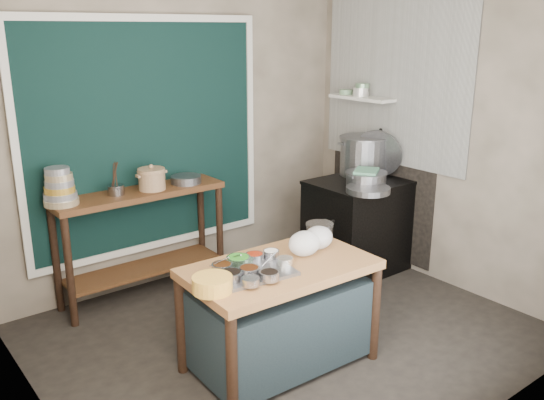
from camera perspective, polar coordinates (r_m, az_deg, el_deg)
floor at (r=4.54m, az=1.40°, el=-13.15°), size 3.50×3.00×0.02m
back_wall at (r=5.27m, az=-9.04°, el=7.18°), size 3.50×0.02×2.80m
left_wall at (r=3.24m, az=-23.22°, el=0.10°), size 0.02×3.00×2.80m
right_wall at (r=5.31m, az=16.48°, el=6.79°), size 0.02×3.00×2.80m
curtain_panel at (r=5.08m, az=-12.25°, el=6.10°), size 2.10×0.02×1.90m
curtain_frame at (r=5.07m, az=-12.20°, el=6.08°), size 2.22×0.03×2.02m
tile_panel at (r=5.57m, az=12.06°, el=12.21°), size 0.02×1.70×1.70m
soot_patch at (r=5.84m, az=10.67°, el=0.99°), size 0.01×1.30×1.30m
wall_shelf at (r=5.72m, az=8.89°, el=9.96°), size 0.22×0.70×0.03m
prep_table at (r=3.99m, az=0.78°, el=-11.38°), size 1.28×0.77×0.75m
back_counter at (r=5.06m, az=-12.73°, el=-4.27°), size 1.45×0.40×0.95m
stove_block at (r=5.58m, az=8.61°, el=-2.61°), size 0.90×0.68×0.85m
stove_top at (r=5.45m, az=8.81°, el=1.76°), size 0.92×0.69×0.03m
condiment_tray at (r=3.68m, az=-1.85°, el=-7.18°), size 0.53×0.40×0.02m
condiment_bowls at (r=3.67m, az=-2.40°, el=-6.65°), size 0.54×0.43×0.06m
yellow_basin at (r=3.46m, az=-5.94°, el=-8.28°), size 0.30×0.30×0.09m
saucepan at (r=4.28m, az=4.74°, el=-3.06°), size 0.27×0.27×0.12m
plastic_bag_a at (r=3.95m, az=3.22°, el=-4.32°), size 0.23×0.20×0.17m
plastic_bag_b at (r=4.08m, az=4.61°, el=-3.74°), size 0.26×0.23×0.16m
bowl_stack at (r=4.67m, az=-20.28°, el=1.08°), size 0.26×0.26×0.29m
utensil_cup at (r=4.83m, az=-15.21°, el=0.98°), size 0.18×0.18×0.08m
ceramic_crock at (r=4.91m, az=-11.82°, el=1.94°), size 0.27×0.27×0.16m
wide_bowl at (r=5.07m, az=-8.51°, el=2.03°), size 0.33×0.33×0.07m
stock_pot at (r=5.63m, az=9.04°, el=4.35°), size 0.63×0.63×0.38m
pot_lid at (r=5.57m, az=10.45°, el=4.58°), size 0.29×0.48×0.46m
steamer at (r=5.27m, az=9.30°, el=2.11°), size 0.39×0.39×0.13m
green_cloth at (r=5.26m, az=9.34°, el=2.88°), size 0.33×0.31×0.02m
shallow_pan at (r=5.06m, az=9.50°, el=1.02°), size 0.46×0.46×0.05m
shelf_bowl_stack at (r=5.72m, az=8.85°, el=10.69°), size 0.15×0.15×0.12m
shelf_bowl_green at (r=5.86m, az=7.33°, el=10.56°), size 0.14×0.14×0.05m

